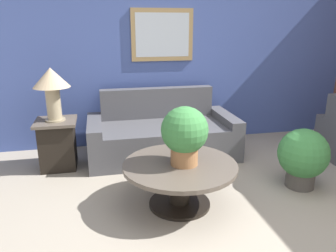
{
  "coord_description": "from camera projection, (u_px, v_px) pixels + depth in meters",
  "views": [
    {
      "loc": [
        -1.32,
        -2.03,
        1.71
      ],
      "look_at": [
        -0.56,
        1.5,
        0.59
      ],
      "focal_mm": 35.0,
      "sensor_mm": 36.0,
      "label": 1
    }
  ],
  "objects": [
    {
      "name": "ground_plane",
      "position": [
        274.0,
        244.0,
        2.67
      ],
      "size": [
        20.0,
        20.0,
        0.0
      ],
      "primitive_type": "plane",
      "color": "gray"
    },
    {
      "name": "wall_back",
      "position": [
        188.0,
        54.0,
        4.77
      ],
      "size": [
        7.02,
        0.09,
        2.6
      ],
      "color": "#42569E",
      "rests_on": "ground_plane"
    },
    {
      "name": "couch_main",
      "position": [
        162.0,
        135.0,
        4.43
      ],
      "size": [
        1.94,
        0.94,
        0.86
      ],
      "color": "#4C4C51",
      "rests_on": "ground_plane"
    },
    {
      "name": "coffee_table",
      "position": [
        180.0,
        175.0,
        3.15
      ],
      "size": [
        1.1,
        1.1,
        0.44
      ],
      "color": "black",
      "rests_on": "ground_plane"
    },
    {
      "name": "side_table",
      "position": [
        58.0,
        144.0,
        4.02
      ],
      "size": [
        0.48,
        0.48,
        0.61
      ],
      "color": "black",
      "rests_on": "ground_plane"
    },
    {
      "name": "table_lamp",
      "position": [
        51.0,
        84.0,
        3.8
      ],
      "size": [
        0.43,
        0.43,
        0.63
      ],
      "color": "tan",
      "rests_on": "side_table"
    },
    {
      "name": "potted_plant_on_table",
      "position": [
        185.0,
        133.0,
        3.02
      ],
      "size": [
        0.44,
        0.44,
        0.56
      ],
      "color": "#9E6B42",
      "rests_on": "coffee_table"
    },
    {
      "name": "potted_plant_floor",
      "position": [
        303.0,
        156.0,
        3.52
      ],
      "size": [
        0.54,
        0.54,
        0.66
      ],
      "color": "#4C4742",
      "rests_on": "ground_plane"
    }
  ]
}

